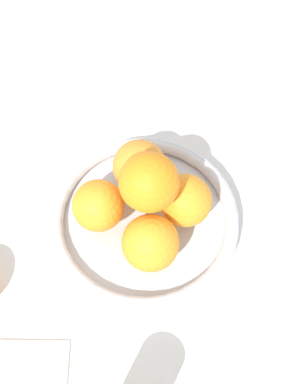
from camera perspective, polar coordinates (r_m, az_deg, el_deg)
ground_plane at (r=0.82m, az=0.00°, el=-3.69°), size 4.00×4.00×0.00m
fruit_bowl at (r=0.80m, az=0.00°, el=-3.09°), size 0.28×0.28×0.04m
orange_pile at (r=0.73m, az=0.17°, el=-0.40°), size 0.19×0.19×0.14m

